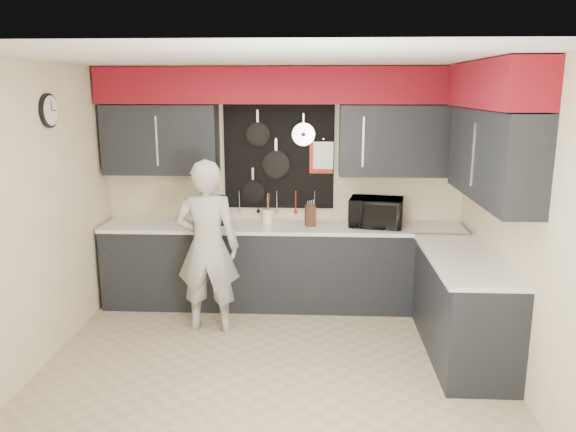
# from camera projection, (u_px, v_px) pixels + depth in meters

# --- Properties ---
(ground) EXTENTS (4.00, 4.00, 0.00)m
(ground) POSITION_uv_depth(u_px,v_px,m) (272.00, 366.00, 4.90)
(ground) COLOR tan
(ground) RESTS_ON ground
(back_wall_assembly) EXTENTS (4.00, 0.36, 2.60)m
(back_wall_assembly) POSITION_uv_depth(u_px,v_px,m) (284.00, 123.00, 6.01)
(back_wall_assembly) COLOR beige
(back_wall_assembly) RESTS_ON ground
(right_wall_assembly) EXTENTS (0.36, 3.50, 2.60)m
(right_wall_assembly) POSITION_uv_depth(u_px,v_px,m) (497.00, 141.00, 4.63)
(right_wall_assembly) COLOR beige
(right_wall_assembly) RESTS_ON ground
(left_wall_assembly) EXTENTS (0.05, 3.50, 2.60)m
(left_wall_assembly) POSITION_uv_depth(u_px,v_px,m) (35.00, 215.00, 4.72)
(left_wall_assembly) COLOR beige
(left_wall_assembly) RESTS_ON ground
(base_cabinets) EXTENTS (3.95, 2.20, 0.92)m
(base_cabinets) POSITION_uv_depth(u_px,v_px,m) (327.00, 275.00, 5.87)
(base_cabinets) COLOR black
(base_cabinets) RESTS_ON ground
(microwave) EXTENTS (0.62, 0.47, 0.31)m
(microwave) POSITION_uv_depth(u_px,v_px,m) (376.00, 212.00, 6.01)
(microwave) COLOR black
(microwave) RESTS_ON base_cabinets
(knife_block) EXTENTS (0.12, 0.12, 0.23)m
(knife_block) POSITION_uv_depth(u_px,v_px,m) (310.00, 216.00, 6.04)
(knife_block) COLOR #372011
(knife_block) RESTS_ON base_cabinets
(utensil_crock) EXTENTS (0.12, 0.12, 0.15)m
(utensil_crock) POSITION_uv_depth(u_px,v_px,m) (268.00, 216.00, 6.17)
(utensil_crock) COLOR white
(utensil_crock) RESTS_ON base_cabinets
(coffee_maker) EXTENTS (0.22, 0.25, 0.31)m
(coffee_maker) POSITION_uv_depth(u_px,v_px,m) (218.00, 209.00, 6.12)
(coffee_maker) COLOR black
(coffee_maker) RESTS_ON base_cabinets
(person) EXTENTS (0.64, 0.43, 1.72)m
(person) POSITION_uv_depth(u_px,v_px,m) (207.00, 247.00, 5.48)
(person) COLOR #B4B4B1
(person) RESTS_ON ground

